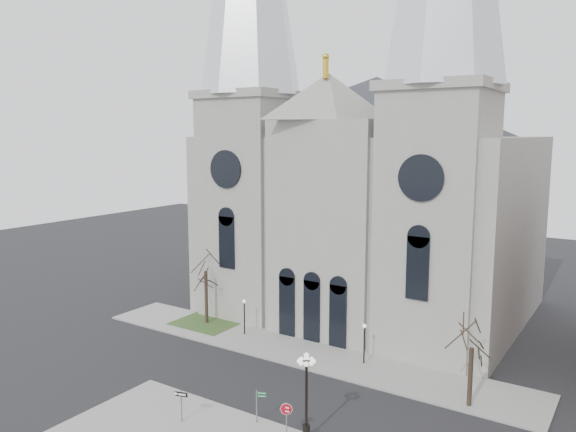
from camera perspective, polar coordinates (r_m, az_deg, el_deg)
The scene contains 12 objects.
ground at distance 40.99m, azimuth -7.75°, elevation -18.26°, with size 160.00×160.00×0.00m, color black.
sidewalk_far at distance 49.02m, azimuth 0.92°, elevation -13.48°, with size 40.00×6.00×0.14m, color gray.
grass_patch at distance 55.99m, azimuth -8.25°, elevation -10.71°, with size 6.00×5.00×0.18m, color #2A4A1F.
cathedral at distance 55.88m, azimuth 7.54°, elevation 8.47°, with size 33.00×26.66×54.00m.
tree_left at distance 54.45m, azimuth -8.37°, elevation -5.24°, with size 3.20×3.20×7.50m.
tree_right at distance 40.12m, azimuth 18.18°, elevation -12.26°, with size 3.20×3.20×6.00m.
ped_lamp_left at distance 51.88m, azimuth -4.46°, elevation -9.60°, with size 0.32×0.32×3.26m.
ped_lamp_right at distance 45.93m, azimuth 7.76°, elevation -12.08°, with size 0.32×0.32×3.26m.
stop_sign at distance 35.79m, azimuth -0.15°, elevation -19.30°, with size 0.78×0.10×2.15m.
globe_lamp at distance 34.86m, azimuth 1.88°, elevation -16.77°, with size 1.41×1.41×5.38m.
one_way_sign at distance 38.05m, azimuth -10.79°, elevation -17.92°, with size 0.89×0.30×2.09m.
street_name_sign at distance 37.44m, azimuth -3.07°, elevation -18.48°, with size 0.64×0.32×2.15m.
Camera 1 is at (24.24, -27.49, 18.34)m, focal length 35.00 mm.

